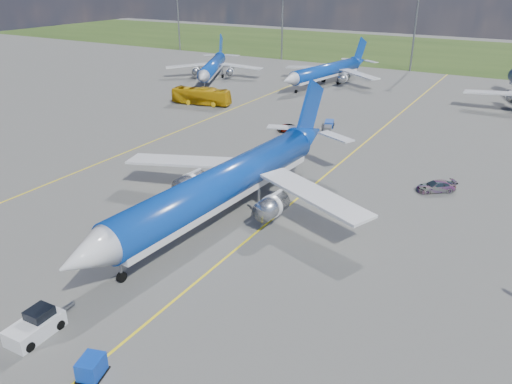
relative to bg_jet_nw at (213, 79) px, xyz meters
The scene contains 14 objects.
ground 88.70m from the bg_jet_nw, 55.31° to the right, with size 400.00×400.00×0.00m, color #585855.
grass_strip 92.12m from the bg_jet_nw, 56.77° to the left, with size 400.00×80.00×0.01m, color #2D4719.
taxiway_lines 67.91m from the bg_jet_nw, 41.77° to the right, with size 60.25×160.00×0.02m.
floodlight_masts 72.03m from the bg_jet_nw, 31.50° to the left, with size 202.20×0.50×22.70m.
bg_jet_nw is the anchor object (origin of this frame).
bg_jet_nnw 28.68m from the bg_jet_nw, 17.24° to the left, with size 27.70×36.36×9.52m, color #0B38A0, non-canonical shape.
main_airliner 78.53m from the bg_jet_nw, 54.45° to the right, with size 34.53×45.32×11.87m, color #0B38A0, non-canonical shape.
pushback_tug 97.92m from the bg_jet_nw, 63.17° to the right, with size 2.34×5.91×1.99m.
uld_container 102.00m from the bg_jet_nw, 59.98° to the right, with size 1.45×1.81×1.45m, color #0C39B1.
apron_bus 26.27m from the bg_jet_nw, 60.50° to the right, with size 2.91×12.42×3.46m, color #D09C0C.
service_car_a 59.27m from the bg_jet_nw, 47.24° to the right, with size 1.49×3.70×1.26m, color #999999.
service_car_b 49.37m from the bg_jet_nw, 39.70° to the right, with size 2.32×5.04×1.40m, color #999999.
service_car_c 78.41m from the bg_jet_nw, 34.65° to the right, with size 1.95×4.79×1.39m, color #999999.
baggage_tug_c 49.54m from the bg_jet_nw, 31.31° to the right, with size 2.75×5.22×1.13m.
Camera 1 is at (23.18, -32.27, 25.14)m, focal length 35.00 mm.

